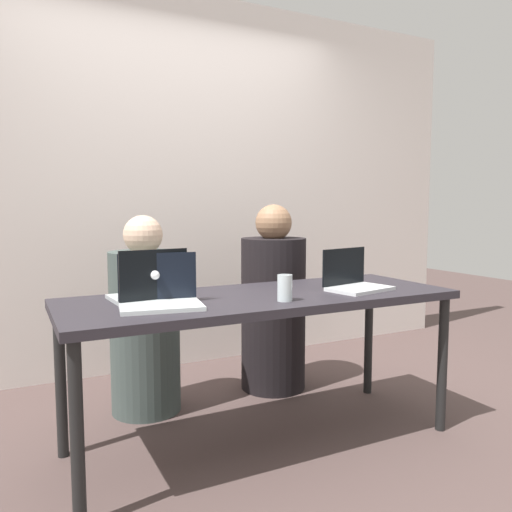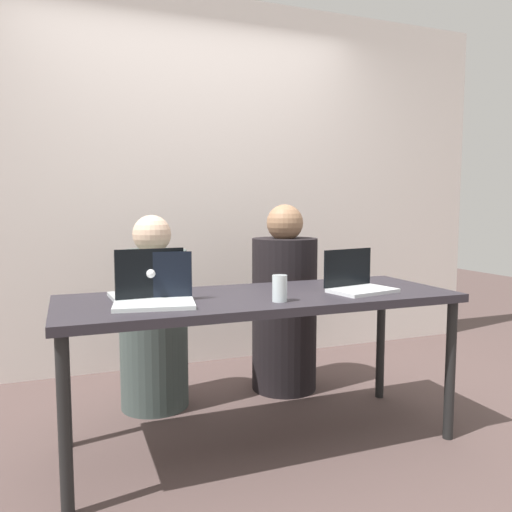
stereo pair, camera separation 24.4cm
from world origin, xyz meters
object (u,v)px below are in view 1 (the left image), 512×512
Objects in this scene: laptop_front_right at (354,281)px; laptop_front_left at (160,295)px; water_glass_center at (285,290)px; person_on_left at (145,325)px; person_on_right at (273,307)px; laptop_back_left at (148,289)px.

laptop_front_left is at bearing 166.55° from laptop_front_right.
laptop_front_left is 0.55m from water_glass_center.
laptop_front_right is (0.89, -0.73, 0.29)m from person_on_left.
person_on_right is 3.65× the size of laptop_back_left.
laptop_front_left is (-1.00, 0.02, 0.00)m from laptop_front_right.
laptop_front_right is 1.00m from laptop_front_left.
laptop_back_left reaches higher than laptop_front_right.
water_glass_center is at bearing 148.73° from laptop_back_left.
person_on_left is at bearing 116.94° from water_glass_center.
water_glass_center is (0.53, -0.13, 0.00)m from laptop_front_left.
water_glass_center is at bearing 118.99° from person_on_left.
laptop_front_left reaches higher than laptop_front_right.
laptop_front_left is (0.01, -0.15, -0.00)m from laptop_back_left.
laptop_back_left reaches higher than water_glass_center.
person_on_left is at bearing 90.50° from laptop_front_left.
laptop_back_left is at bearing 80.09° from person_on_left.
water_glass_center is (-0.47, -0.11, 0.01)m from laptop_front_right.
laptop_front_right is 0.95× the size of laptop_front_left.
laptop_front_right is (0.07, -0.73, 0.26)m from person_on_right.
laptop_front_left is (-0.11, -0.71, 0.29)m from person_on_left.
water_glass_center is at bearing 71.16° from person_on_right.
person_on_right is 9.90× the size of water_glass_center.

